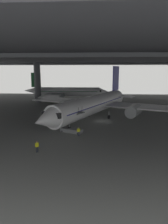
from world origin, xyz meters
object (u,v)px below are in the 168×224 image
object	(u,v)px
crew_worker_by_stairs	(79,131)
airplane_distant	(65,92)
boarding_stairs	(72,128)
airplane_main	(95,104)
crew_worker_near_nose	(37,146)

from	to	relation	value
crew_worker_by_stairs	airplane_distant	world-z (taller)	airplane_distant
boarding_stairs	airplane_main	bearing A→B (deg)	68.76
crew_worker_by_stairs	airplane_main	bearing A→B (deg)	78.27
boarding_stairs	airplane_distant	bearing A→B (deg)	100.01
airplane_main	crew_worker_near_nose	bearing A→B (deg)	-110.93
crew_worker_near_nose	airplane_distant	size ratio (longest dim) A/B	0.05
boarding_stairs	airplane_distant	size ratio (longest dim) A/B	0.15
airplane_distant	crew_worker_near_nose	bearing A→B (deg)	-85.88
boarding_stairs	airplane_distant	xyz separation A→B (m)	(-7.35, 41.68, 2.49)
airplane_distant	boarding_stairs	bearing A→B (deg)	-79.99
airplane_main	crew_worker_by_stairs	bearing A→B (deg)	-101.73
crew_worker_near_nose	airplane_main	bearing A→B (deg)	69.07
boarding_stairs	crew_worker_near_nose	world-z (taller)	boarding_stairs
boarding_stairs	crew_worker_by_stairs	size ratio (longest dim) A/B	3.08
boarding_stairs	crew_worker_near_nose	distance (m)	10.38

